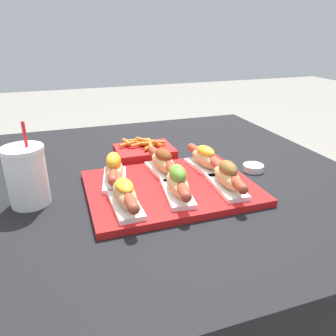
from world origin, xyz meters
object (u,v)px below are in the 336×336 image
hot_dog_2 (227,177)px  fries_basket (144,151)px  hot_dog_3 (114,169)px  hot_dog_4 (163,162)px  sauce_bowl (253,167)px  hot_dog_1 (178,183)px  drink_cup (27,176)px  hot_dog_5 (205,158)px  serving_tray (170,187)px  hot_dog_0 (125,194)px

hot_dog_2 → fries_basket: 0.36m
hot_dog_3 → hot_dog_4: 0.14m
hot_dog_2 → hot_dog_3: bearing=152.4°
sauce_bowl → fries_basket: fries_basket is taller
hot_dog_1 → hot_dog_4: bearing=86.4°
drink_cup → fries_basket: drink_cup is taller
hot_dog_5 → hot_dog_4: bearing=175.5°
hot_dog_3 → hot_dog_4: (0.14, 0.01, -0.00)m
hot_dog_5 → fries_basket: hot_dog_5 is taller
serving_tray → drink_cup: 0.36m
sauce_bowl → drink_cup: drink_cup is taller
drink_cup → serving_tray: bearing=-7.6°
hot_dog_1 → hot_dog_4: hot_dog_1 is taller
hot_dog_1 → hot_dog_4: (0.01, 0.14, -0.00)m
hot_dog_5 → hot_dog_2: bearing=-90.7°
hot_dog_0 → hot_dog_5: (0.27, 0.14, 0.00)m
hot_dog_0 → hot_dog_1: 0.14m
hot_dog_3 → drink_cup: (-0.21, -0.02, 0.02)m
hot_dog_1 → hot_dog_4: 0.14m
hot_dog_3 → hot_dog_1: bearing=-44.8°
hot_dog_1 → fries_basket: hot_dog_1 is taller
sauce_bowl → drink_cup: (-0.64, 0.00, 0.06)m
hot_dog_3 → hot_dog_2: bearing=-27.6°
sauce_bowl → fries_basket: (-0.28, 0.22, 0.01)m
hot_dog_2 → drink_cup: drink_cup is taller
hot_dog_3 → drink_cup: size_ratio=0.92×
hot_dog_1 → drink_cup: drink_cup is taller
hot_dog_0 → hot_dog_5: size_ratio=1.01×
hot_dog_2 → hot_dog_5: hot_dog_2 is taller
serving_tray → hot_dog_3: (-0.14, 0.07, 0.04)m
fries_basket → hot_dog_0: bearing=-112.0°
serving_tray → hot_dog_1: bearing=-93.4°
hot_dog_3 → hot_dog_5: bearing=-0.5°
hot_dog_5 → drink_cup: (-0.48, -0.02, 0.02)m
hot_dog_4 → fries_basket: hot_dog_4 is taller
hot_dog_1 → drink_cup: bearing=162.2°
hot_dog_3 → hot_dog_4: size_ratio=0.99×
hot_dog_0 → drink_cup: bearing=149.8°
serving_tray → hot_dog_0: bearing=-150.9°
hot_dog_4 → fries_basket: 0.19m
hot_dog_0 → drink_cup: (-0.21, 0.12, 0.02)m
hot_dog_0 → drink_cup: 0.25m
serving_tray → hot_dog_2: bearing=-28.9°
hot_dog_5 → hot_dog_0: bearing=-152.2°
drink_cup → hot_dog_1: bearing=-17.8°
serving_tray → hot_dog_3: hot_dog_3 is taller
hot_dog_2 → hot_dog_5: bearing=89.3°
hot_dog_0 → hot_dog_4: size_ratio=1.00×
hot_dog_2 → hot_dog_4: 0.19m
hot_dog_3 → fries_basket: bearing=55.2°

